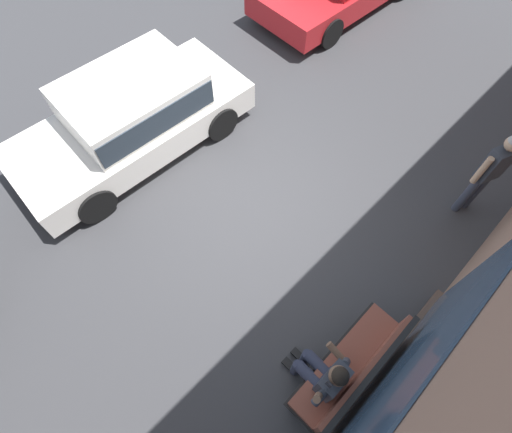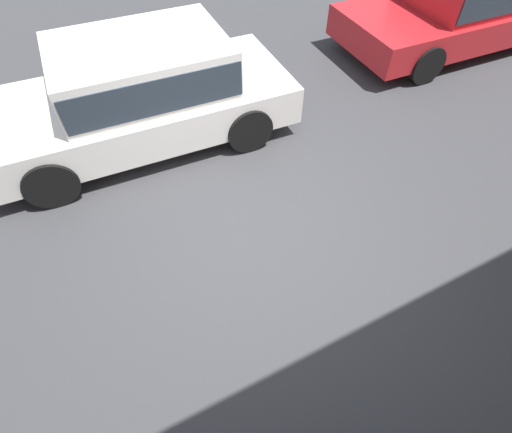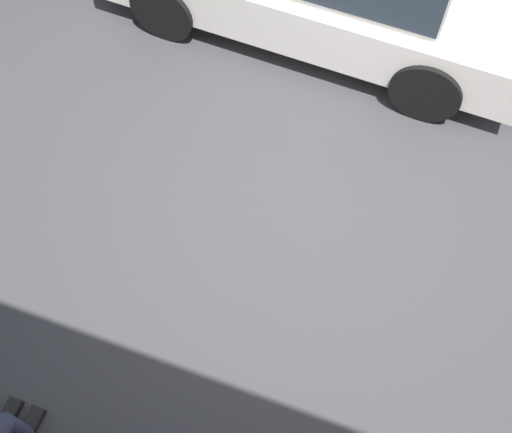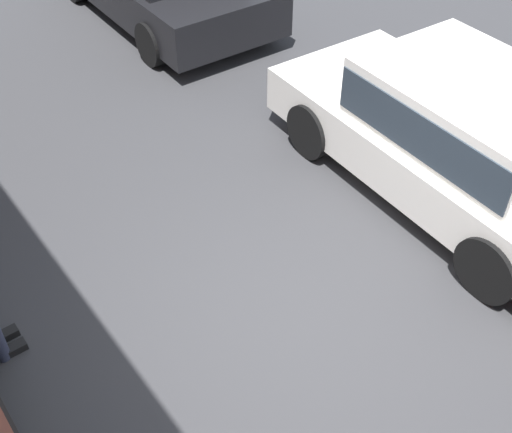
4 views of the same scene
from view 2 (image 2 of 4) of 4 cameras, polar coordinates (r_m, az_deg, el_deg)
The scene contains 3 objects.
ground_plane at distance 4.67m, azimuth -1.09°, elevation -2.60°, with size 60.00×60.00×0.00m, color #38383A.
parked_car_near at distance 8.94m, azimuth 27.77°, elevation 25.49°, with size 4.47×2.11×1.37m.
parked_car_mid at distance 5.75m, azimuth -16.26°, elevation 16.97°, with size 4.24×2.01×1.39m.
Camera 2 is at (1.22, 2.60, 3.69)m, focal length 28.00 mm.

